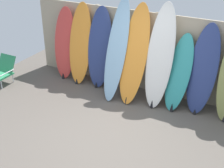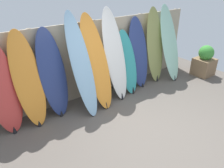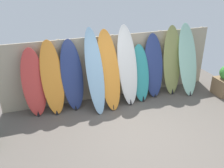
% 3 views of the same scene
% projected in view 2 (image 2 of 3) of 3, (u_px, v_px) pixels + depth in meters
% --- Properties ---
extents(ground, '(7.68, 7.68, 0.00)m').
position_uv_depth(ground, '(153.00, 131.00, 4.24)').
color(ground, '#5B544C').
extents(fence_back, '(6.08, 0.11, 1.80)m').
position_uv_depth(fence_back, '(95.00, 58.00, 5.26)').
color(fence_back, tan).
rests_on(fence_back, ground).
extents(surfboard_red_0, '(0.59, 0.43, 1.73)m').
position_uv_depth(surfboard_red_0, '(3.00, 90.00, 3.90)').
color(surfboard_red_0, '#D13D38').
rests_on(surfboard_red_0, ground).
extents(surfboard_orange_1, '(0.60, 0.59, 1.87)m').
position_uv_depth(surfboard_orange_1, '(28.00, 81.00, 4.10)').
color(surfboard_orange_1, orange).
rests_on(surfboard_orange_1, ground).
extents(surfboard_navy_2, '(0.63, 0.53, 1.84)m').
position_uv_depth(surfboard_navy_2, '(53.00, 74.00, 4.40)').
color(surfboard_navy_2, navy).
rests_on(surfboard_navy_2, ground).
extents(surfboard_skyblue_3, '(0.46, 0.88, 2.10)m').
position_uv_depth(surfboard_skyblue_3, '(82.00, 66.00, 4.47)').
color(surfboard_skyblue_3, '#8CB7D6').
rests_on(surfboard_skyblue_3, ground).
extents(surfboard_orange_4, '(0.59, 0.85, 2.02)m').
position_uv_depth(surfboard_orange_4, '(97.00, 63.00, 4.73)').
color(surfboard_orange_4, orange).
rests_on(surfboard_orange_4, ground).
extents(surfboard_white_5, '(0.57, 0.72, 2.10)m').
position_uv_depth(surfboard_white_5, '(115.00, 55.00, 5.04)').
color(surfboard_white_5, white).
rests_on(surfboard_white_5, ground).
extents(surfboard_teal_6, '(0.55, 0.67, 1.53)m').
position_uv_depth(surfboard_teal_6, '(127.00, 63.00, 5.41)').
color(surfboard_teal_6, teal).
rests_on(surfboard_teal_6, ground).
extents(surfboard_navy_7, '(0.60, 0.57, 1.79)m').
position_uv_depth(surfboard_navy_7, '(138.00, 53.00, 5.64)').
color(surfboard_navy_7, navy).
rests_on(surfboard_navy_7, ground).
extents(surfboard_olive_8, '(0.58, 0.52, 1.98)m').
position_uv_depth(surfboard_olive_8, '(155.00, 46.00, 5.90)').
color(surfboard_olive_8, olive).
rests_on(surfboard_olive_8, ground).
extents(surfboard_seafoam_9, '(0.59, 0.76, 2.03)m').
position_uv_depth(surfboard_seafoam_9, '(170.00, 44.00, 6.01)').
color(surfboard_seafoam_9, '#9ED6BC').
rests_on(surfboard_seafoam_9, ground).
extents(planter_box, '(0.54, 0.52, 0.90)m').
position_uv_depth(planter_box, '(204.00, 62.00, 6.42)').
color(planter_box, '#846647').
rests_on(planter_box, ground).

